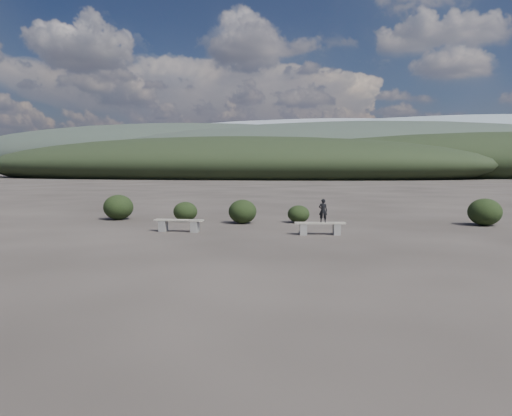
# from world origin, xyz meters

# --- Properties ---
(ground) EXTENTS (1200.00, 1200.00, 0.00)m
(ground) POSITION_xyz_m (0.00, 0.00, 0.00)
(ground) COLOR #2E2723
(ground) RESTS_ON ground
(bench_left) EXTENTS (1.90, 0.45, 0.47)m
(bench_left) POSITION_xyz_m (-3.22, 5.10, 0.29)
(bench_left) COLOR slate
(bench_left) RESTS_ON ground
(bench_right) EXTENTS (1.87, 0.72, 0.46)m
(bench_right) POSITION_xyz_m (2.12, 5.33, 0.28)
(bench_right) COLOR slate
(bench_right) RESTS_ON ground
(seated_person) EXTENTS (0.32, 0.22, 0.86)m
(seated_person) POSITION_xyz_m (2.22, 5.35, 0.89)
(seated_person) COLOR black
(seated_person) RESTS_ON bench_right
(shrub_a) EXTENTS (1.09, 1.09, 0.89)m
(shrub_a) POSITION_xyz_m (-4.19, 8.59, 0.45)
(shrub_a) COLOR black
(shrub_a) RESTS_ON ground
(shrub_b) EXTENTS (1.22, 1.22, 1.05)m
(shrub_b) POSITION_xyz_m (-1.46, 8.30, 0.52)
(shrub_b) COLOR black
(shrub_b) RESTS_ON ground
(shrub_c) EXTENTS (0.97, 0.97, 0.78)m
(shrub_c) POSITION_xyz_m (0.91, 9.04, 0.39)
(shrub_c) COLOR black
(shrub_c) RESTS_ON ground
(shrub_e) EXTENTS (1.38, 1.38, 1.15)m
(shrub_e) POSITION_xyz_m (8.71, 9.57, 0.57)
(shrub_e) COLOR black
(shrub_e) RESTS_ON ground
(shrub_f) EXTENTS (1.38, 1.38, 1.17)m
(shrub_f) POSITION_xyz_m (-7.51, 8.67, 0.58)
(shrub_f) COLOR black
(shrub_f) RESTS_ON ground
(mountain_ridges) EXTENTS (500.00, 400.00, 56.00)m
(mountain_ridges) POSITION_xyz_m (-7.48, 339.06, 10.84)
(mountain_ridges) COLOR black
(mountain_ridges) RESTS_ON ground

